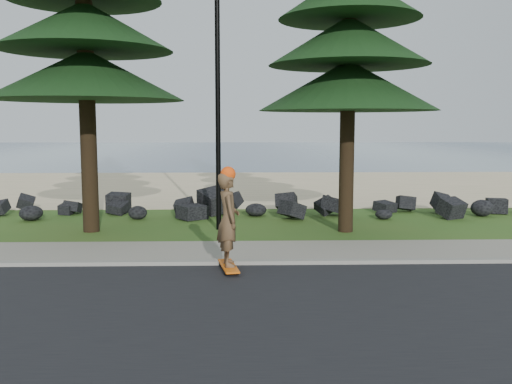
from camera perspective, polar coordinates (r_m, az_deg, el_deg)
The scene contains 9 objects.
ground at distance 12.94m, azimuth -4.26°, elevation -6.34°, with size 160.00×160.00×0.00m, color #2D5A1C.
road at distance 8.62m, azimuth -5.66°, elevation -13.09°, with size 160.00×7.00×0.02m, color black.
kerb at distance 12.05m, azimuth -4.46°, elevation -7.08°, with size 160.00×0.20×0.10m, color gray.
sidewalk at distance 13.12m, azimuth -4.22°, elevation -5.97°, with size 160.00×2.00×0.08m, color gray.
beach_sand at distance 27.25m, azimuth -2.87°, elevation 0.62°, with size 160.00×15.00×0.01m, color tan.
ocean at distance 63.65m, azimuth -2.16°, elevation 4.16°, with size 160.00×58.00×0.01m, color #3A5370.
seawall_boulders at distance 18.43m, azimuth -3.46°, elevation -2.38°, with size 60.00×2.40×1.10m, color black, non-canonical shape.
lamp_post at distance 15.84m, azimuth -3.85°, elevation 11.12°, with size 0.25×0.14×8.14m.
skateboarder at distance 11.34m, azimuth -2.79°, elevation -2.77°, with size 0.56×1.15×2.09m.
Camera 1 is at (0.60, -12.58, 2.94)m, focal length 40.00 mm.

